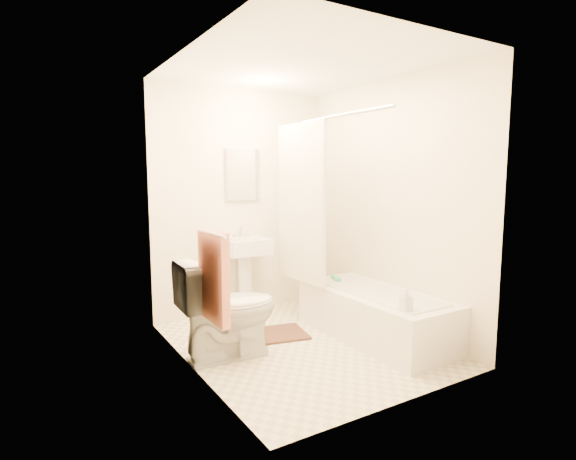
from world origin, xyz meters
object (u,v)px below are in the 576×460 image
bathtub (375,315)px  soap_bottle (406,300)px  sink (246,273)px  toilet (228,309)px  bath_mat (274,334)px

bathtub → soap_bottle: 0.66m
sink → bathtub: sink is taller
sink → soap_bottle: bearing=-73.4°
toilet → bath_mat: bearing=-64.5°
sink → bathtub: 1.46m
sink → bathtub: bearing=-60.0°
bath_mat → bathtub: bearing=-34.7°
toilet → soap_bottle: (1.14, -0.86, 0.12)m
toilet → bathtub: bearing=-99.6°
sink → toilet: bearing=-122.4°
sink → bath_mat: bearing=-94.5°
bath_mat → soap_bottle: (0.58, -1.09, 0.51)m
toilet → sink: size_ratio=0.91×
soap_bottle → toilet: bearing=143.0°
sink → soap_bottle: sink is taller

